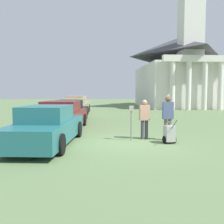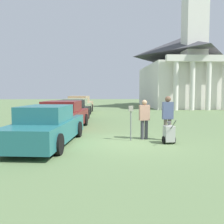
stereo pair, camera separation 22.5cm
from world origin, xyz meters
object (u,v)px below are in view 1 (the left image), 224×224
parked_car_tan (77,105)px  person_worker (145,117)px  church (177,68)px  equipment_cart (169,133)px  parking_meter (131,117)px  parked_car_sage (74,108)px  parked_car_black (69,112)px  person_supervisor (168,115)px  parked_car_maroon (62,116)px  parked_car_teal (48,127)px

parked_car_tan → person_worker: bearing=-67.9°
church → equipment_cart: bearing=-108.7°
parking_meter → parked_car_sage: bearing=107.1°
parked_car_black → parking_meter: bearing=-58.6°
parking_meter → equipment_cart: size_ratio=1.42×
parked_car_tan → person_worker: person_worker is taller
person_worker → church: bearing=-116.0°
parking_meter → person_worker: size_ratio=0.86×
person_worker → person_supervisor: 0.95m
parked_car_maroon → person_supervisor: size_ratio=2.73×
equipment_cart → parked_car_black: bearing=118.9°
parked_car_maroon → person_worker: (3.82, -3.00, 0.24)m
equipment_cart → church: (8.14, 24.05, 4.81)m
parked_car_teal → person_worker: person_worker is taller
parked_car_teal → parked_car_tan: (0.00, 14.25, 0.07)m
parked_car_tan → equipment_cart: 15.03m
parked_car_maroon → parked_car_sage: parked_car_maroon is taller
equipment_cart → church: 25.84m
person_worker → parked_car_maroon: bearing=-43.0°
parked_car_teal → church: 27.55m
parked_car_teal → church: (12.76, 23.99, 4.52)m
parked_car_maroon → equipment_cart: (4.61, -3.91, -0.31)m
parked_car_sage → parked_car_tan: bearing=96.2°
parked_car_sage → person_worker: bearing=-63.2°
parked_car_tan → person_supervisor: person_supervisor is taller
parked_car_sage → person_supervisor: size_ratio=3.00×
parked_car_black → parked_car_sage: 3.65m
parked_car_maroon → parked_car_tan: (-0.00, 10.40, 0.05)m
parked_car_tan → equipment_cart: bearing=-65.9°
parked_car_sage → person_worker: size_ratio=3.29×
person_worker → equipment_cart: bearing=126.4°
person_supervisor → equipment_cart: (-0.10, -0.61, -0.65)m
parked_car_teal → parked_car_maroon: size_ratio=1.08×
parked_car_black → parked_car_tan: size_ratio=0.97×
person_supervisor → church: size_ratio=0.09×
parking_meter → person_worker: 0.67m
person_supervisor → parked_car_black: bearing=-55.8°
parked_car_sage → church: church is taller
person_supervisor → parked_car_teal: bearing=6.3°
parking_meter → person_supervisor: person_supervisor is taller
parking_meter → church: (9.54, 23.44, 4.21)m
parked_car_teal → church: bearing=68.2°
parking_meter → person_supervisor: (1.50, -0.00, 0.05)m
parked_car_black → person_worker: size_ratio=3.18×
parked_car_maroon → parking_meter: size_ratio=3.47×
parked_car_sage → equipment_cart: size_ratio=5.45×
parked_car_teal → equipment_cart: (4.62, -0.06, -0.29)m
equipment_cart → parked_car_maroon: bearing=136.8°
person_worker → parked_car_tan: bearing=-79.0°
parked_car_teal → parked_car_sage: bearing=96.2°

